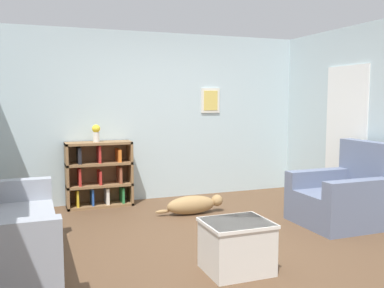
# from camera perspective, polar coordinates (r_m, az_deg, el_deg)

# --- Properties ---
(ground_plane) EXTENTS (14.00, 14.00, 0.00)m
(ground_plane) POSITION_cam_1_polar(r_m,az_deg,el_deg) (4.88, 1.71, -12.84)
(ground_plane) COLOR brown
(wall_back) EXTENTS (5.60, 0.13, 2.60)m
(wall_back) POSITION_cam_1_polar(r_m,az_deg,el_deg) (6.75, -5.56, 3.67)
(wall_back) COLOR silver
(wall_back) RESTS_ON ground_plane
(couch) EXTENTS (0.84, 1.86, 0.88)m
(couch) POSITION_cam_1_polar(r_m,az_deg,el_deg) (4.31, -23.95, -11.38)
(couch) COLOR #9399A3
(couch) RESTS_ON ground_plane
(bookshelf) EXTENTS (0.95, 0.35, 0.95)m
(bookshelf) POSITION_cam_1_polar(r_m,az_deg,el_deg) (6.45, -12.30, -4.00)
(bookshelf) COLOR olive
(bookshelf) RESTS_ON ground_plane
(recliner_chair) EXTENTS (1.06, 0.95, 1.03)m
(recliner_chair) POSITION_cam_1_polar(r_m,az_deg,el_deg) (5.79, 19.82, -6.64)
(recliner_chair) COLOR slate
(recliner_chair) RESTS_ON ground_plane
(coffee_table) EXTENTS (0.60, 0.52, 0.47)m
(coffee_table) POSITION_cam_1_polar(r_m,az_deg,el_deg) (4.04, 5.97, -13.22)
(coffee_table) COLOR silver
(coffee_table) RESTS_ON ground_plane
(dog) EXTENTS (0.97, 0.23, 0.26)m
(dog) POSITION_cam_1_polar(r_m,az_deg,el_deg) (5.93, 0.18, -8.09)
(dog) COLOR #9E7A4C
(dog) RESTS_ON ground_plane
(vase) EXTENTS (0.12, 0.12, 0.25)m
(vase) POSITION_cam_1_polar(r_m,az_deg,el_deg) (6.35, -12.66, 1.55)
(vase) COLOR silver
(vase) RESTS_ON bookshelf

